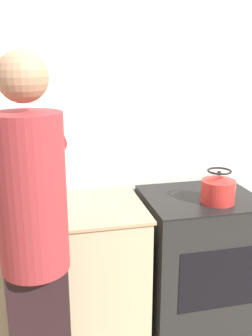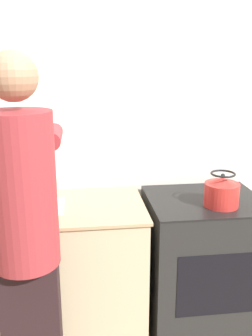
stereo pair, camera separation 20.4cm
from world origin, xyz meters
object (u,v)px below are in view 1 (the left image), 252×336
oven (197,260)px  kettle (218,189)px  person (34,238)px  knife (35,209)px  cutting_board (35,210)px

oven → kettle: bearing=-66.6°
person → knife: size_ratio=7.39×
person → kettle: 1.15m
person → knife: person is taller
cutting_board → person: bearing=-89.8°
person → knife: bearing=90.3°
knife → kettle: 1.10m
person → oven: bearing=26.2°
oven → kettle: kettle is taller
oven → cutting_board: size_ratio=2.93×
person → cutting_board: (-0.00, 0.48, -0.06)m
oven → person: size_ratio=0.51×
oven → cutting_board: bearing=-178.7°
cutting_board → knife: size_ratio=1.29×
person → knife: (-0.00, 0.48, -0.05)m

